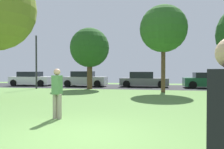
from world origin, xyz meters
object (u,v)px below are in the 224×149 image
oak_tree_left (163,29)px  parked_car_grey (143,80)px  oak_tree_right (90,48)px  parked_car_silver (85,79)px  street_lamp_post (36,62)px  person_bystander (57,91)px  parked_car_white (32,79)px  parked_car_green (208,81)px

oak_tree_left → parked_car_grey: oak_tree_left is taller
oak_tree_right → parked_car_silver: bearing=115.5°
street_lamp_post → person_bystander: bearing=-57.6°
parked_car_grey → person_bystander: bearing=-98.6°
oak_tree_right → street_lamp_post: 4.69m
parked_car_silver → parked_car_grey: parked_car_silver is taller
oak_tree_right → parked_car_grey: 6.07m
oak_tree_left → parked_car_white: oak_tree_left is taller
parked_car_grey → oak_tree_left: bearing=-72.5°
oak_tree_right → parked_car_white: (-6.99, 2.81, -2.78)m
person_bystander → parked_car_silver: (-3.50, 13.95, -0.20)m
oak_tree_left → parked_car_silver: bearing=147.7°
parked_car_green → street_lamp_post: 15.03m
parked_car_silver → parked_car_green: size_ratio=0.97×
parked_car_silver → parked_car_green: (11.36, 0.04, -0.03)m
parked_car_white → oak_tree_left: bearing=-19.8°
parked_car_grey → street_lamp_post: (-8.84, -3.85, 1.60)m
oak_tree_right → oak_tree_left: bearing=-17.3°
person_bystander → parked_car_white: 16.76m
parked_car_grey → street_lamp_post: street_lamp_post is taller
parked_car_white → oak_tree_right: bearing=-21.9°
oak_tree_right → parked_car_white: oak_tree_right is taller
parked_car_green → parked_car_white: bearing=179.9°
oak_tree_left → person_bystander: size_ratio=3.85×
parked_car_silver → street_lamp_post: bearing=-132.9°
oak_tree_left → person_bystander: bearing=-111.8°
parked_car_white → parked_car_green: size_ratio=0.98×
person_bystander → street_lamp_post: size_ratio=0.36×
parked_car_white → parked_car_grey: 11.35m
person_bystander → parked_car_green: bearing=-24.0°
parked_car_white → parked_car_silver: bearing=-0.7°
parked_car_white → street_lamp_post: (2.51, -3.49, 1.59)m
person_bystander → parked_car_silver: person_bystander is taller
oak_tree_left → parked_car_grey: size_ratio=1.38×
parked_car_silver → parked_car_grey: (5.67, 0.43, -0.03)m
parked_car_white → street_lamp_post: bearing=-54.3°
oak_tree_right → person_bystander: oak_tree_right is taller
oak_tree_right → parked_car_green: (10.06, 2.78, -2.80)m
person_bystander → parked_car_grey: person_bystander is taller
oak_tree_left → parked_car_grey: 6.51m
parked_car_green → oak_tree_left: bearing=-131.6°
parked_car_white → parked_car_grey: bearing=1.8°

